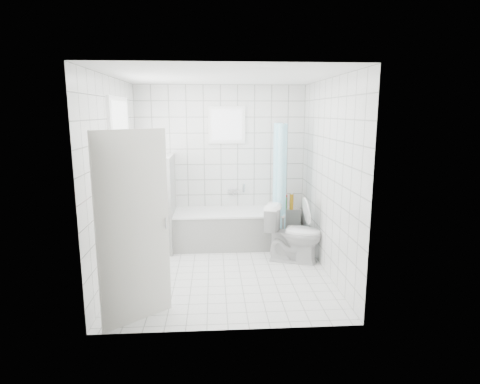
{
  "coord_description": "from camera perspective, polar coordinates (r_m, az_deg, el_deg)",
  "views": [
    {
      "loc": [
        -0.13,
        -5.2,
        2.16
      ],
      "look_at": [
        0.24,
        0.35,
        1.05
      ],
      "focal_mm": 30.0,
      "sensor_mm": 36.0,
      "label": 1
    }
  ],
  "objects": [
    {
      "name": "partition_wall",
      "position": [
        6.47,
        -10.06,
        -1.47
      ],
      "size": [
        0.15,
        0.85,
        1.5
      ],
      "primitive_type": "cube",
      "color": "white",
      "rests_on": "ground"
    },
    {
      "name": "wall_right",
      "position": [
        5.48,
        12.42,
        2.0
      ],
      "size": [
        0.02,
        3.0,
        2.6
      ],
      "primitive_type": "cube",
      "color": "white",
      "rests_on": "ground"
    },
    {
      "name": "wall_front",
      "position": [
        3.8,
        -1.8,
        -1.81
      ],
      "size": [
        2.8,
        0.02,
        2.6
      ],
      "primitive_type": "cube",
      "color": "white",
      "rests_on": "ground"
    },
    {
      "name": "window_back",
      "position": [
        6.66,
        -1.88,
        9.48
      ],
      "size": [
        0.5,
        0.01,
        0.5
      ],
      "primitive_type": "cube",
      "color": "white",
      "rests_on": "wall_back"
    },
    {
      "name": "toilet",
      "position": [
        5.94,
        7.63,
        -5.88
      ],
      "size": [
        0.92,
        0.7,
        0.83
      ],
      "primitive_type": "imported",
      "rotation": [
        0.0,
        0.0,
        1.24
      ],
      "color": "white",
      "rests_on": "ground"
    },
    {
      "name": "door",
      "position": [
        4.22,
        -14.85,
        -5.08
      ],
      "size": [
        0.64,
        0.54,
        2.0
      ],
      "primitive_type": "cube",
      "rotation": [
        0.0,
        0.0,
        -0.88
      ],
      "color": "silver",
      "rests_on": "ground"
    },
    {
      "name": "window_sill",
      "position": [
        5.77,
        -15.55,
        -2.15
      ],
      "size": [
        0.18,
        1.02,
        0.08
      ],
      "primitive_type": "cube",
      "color": "white",
      "rests_on": "wall_left"
    },
    {
      "name": "shower_curtain",
      "position": [
        6.34,
        5.64,
        1.62
      ],
      "size": [
        0.14,
        0.48,
        1.78
      ],
      "primitive_type": null,
      "color": "#56DEFF",
      "rests_on": "curtain_rod"
    },
    {
      "name": "ledge_bottles",
      "position": [
        6.81,
        6.78,
        -1.45
      ],
      "size": [
        0.17,
        0.17,
        0.26
      ],
      "color": "green",
      "rests_on": "tiled_ledge"
    },
    {
      "name": "curtain_rod",
      "position": [
        6.38,
        5.6,
        9.81
      ],
      "size": [
        0.02,
        0.8,
        0.02
      ],
      "primitive_type": "cylinder",
      "rotation": [
        1.57,
        0.0,
        0.0
      ],
      "color": "silver",
      "rests_on": "wall_back"
    },
    {
      "name": "sill_bottles",
      "position": [
        5.67,
        -15.67,
        -0.71
      ],
      "size": [
        0.17,
        0.78,
        0.31
      ],
      "color": "#CD4F67",
      "rests_on": "window_sill"
    },
    {
      "name": "ceiling",
      "position": [
        5.22,
        -2.5,
        16.12
      ],
      "size": [
        3.0,
        3.0,
        0.0
      ],
      "primitive_type": "plane",
      "rotation": [
        3.14,
        0.0,
        0.0
      ],
      "color": "white",
      "rests_on": "ground"
    },
    {
      "name": "tiled_ledge",
      "position": [
        6.96,
        6.74,
        -4.51
      ],
      "size": [
        0.4,
        0.24,
        0.55
      ],
      "primitive_type": "cube",
      "color": "white",
      "rests_on": "ground"
    },
    {
      "name": "ground",
      "position": [
        5.63,
        -2.27,
        -11.28
      ],
      "size": [
        3.0,
        3.0,
        0.0
      ],
      "primitive_type": "plane",
      "color": "white",
      "rests_on": "ground"
    },
    {
      "name": "wall_back",
      "position": [
        6.75,
        -2.71,
        3.97
      ],
      "size": [
        2.8,
        0.02,
        2.6
      ],
      "primitive_type": "cube",
      "color": "white",
      "rests_on": "ground"
    },
    {
      "name": "wall_left",
      "position": [
        5.42,
        -17.35,
        1.64
      ],
      "size": [
        0.02,
        3.0,
        2.6
      ],
      "primitive_type": "cube",
      "color": "white",
      "rests_on": "ground"
    },
    {
      "name": "tub_faucet",
      "position": [
        6.79,
        -1.01,
        0.17
      ],
      "size": [
        0.18,
        0.06,
        0.06
      ],
      "primitive_type": "cube",
      "color": "silver",
      "rests_on": "wall_back"
    },
    {
      "name": "bathtub",
      "position": [
        6.6,
        -1.73,
        -5.17
      ],
      "size": [
        1.74,
        0.77,
        0.58
      ],
      "color": "white",
      "rests_on": "ground"
    },
    {
      "name": "window_left",
      "position": [
        5.66,
        -16.39,
        5.16
      ],
      "size": [
        0.01,
        0.9,
        1.4
      ],
      "primitive_type": "cube",
      "color": "white",
      "rests_on": "wall_left"
    }
  ]
}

